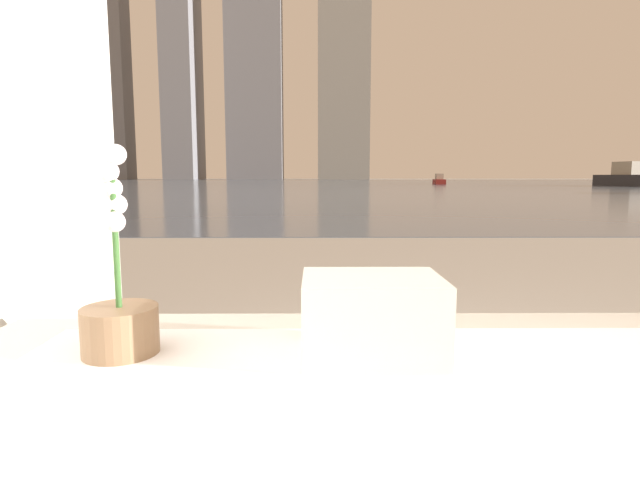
{
  "coord_description": "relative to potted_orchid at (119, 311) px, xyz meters",
  "views": [
    {
      "loc": [
        -0.15,
        -0.15,
        0.89
      ],
      "look_at": [
        -0.13,
        2.14,
        0.6
      ],
      "focal_mm": 28.0,
      "sensor_mm": 36.0,
      "label": 1
    }
  ],
  "objects": [
    {
      "name": "skyline_tower_0",
      "position": [
        -48.36,
        117.17,
        30.86
      ],
      "size": [
        11.07,
        6.52,
        62.98
      ],
      "color": "slate",
      "rests_on": "ground_plane"
    },
    {
      "name": "harbor_boat_3",
      "position": [
        13.2,
        51.22,
        -0.23
      ],
      "size": [
        1.3,
        3.01,
        1.1
      ],
      "color": "maroon",
      "rests_on": "harbor_water"
    },
    {
      "name": "skyline_tower_2",
      "position": [
        -13.79,
        117.17,
        35.04
      ],
      "size": [
        12.67,
        7.08,
        71.33
      ],
      "color": "slate",
      "rests_on": "ground_plane"
    },
    {
      "name": "towel_stack",
      "position": [
        0.51,
        -0.01,
        -0.01
      ],
      "size": [
        0.27,
        0.21,
        0.16
      ],
      "color": "silver",
      "rests_on": "bathtub"
    },
    {
      "name": "harbor_water",
      "position": [
        0.55,
        61.17,
        -0.62
      ],
      "size": [
        180.0,
        110.0,
        0.01
      ],
      "color": "slate",
      "rests_on": "ground_plane"
    },
    {
      "name": "harbor_boat_1",
      "position": [
        -24.7,
        55.58,
        -0.07
      ],
      "size": [
        3.35,
        4.29,
        1.56
      ],
      "color": "#4C4C51",
      "rests_on": "harbor_water"
    },
    {
      "name": "skyline_tower_1",
      "position": [
        -30.34,
        117.17,
        22.17
      ],
      "size": [
        6.85,
        13.07,
        45.59
      ],
      "color": "slate",
      "rests_on": "ground_plane"
    },
    {
      "name": "potted_orchid",
      "position": [
        0.0,
        0.0,
        0.0
      ],
      "size": [
        0.15,
        0.15,
        0.42
      ],
      "color": "#8C6B4C",
      "rests_on": "bathtub"
    },
    {
      "name": "harbor_boat_4",
      "position": [
        26.65,
        41.22,
        0.11
      ],
      "size": [
        3.15,
        5.78,
        2.06
      ],
      "color": "#2D2D33",
      "rests_on": "harbor_water"
    },
    {
      "name": "skyline_tower_3",
      "position": [
        6.68,
        117.17,
        26.37
      ],
      "size": [
        11.82,
        6.15,
        53.99
      ],
      "color": "gray",
      "rests_on": "ground_plane"
    }
  ]
}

